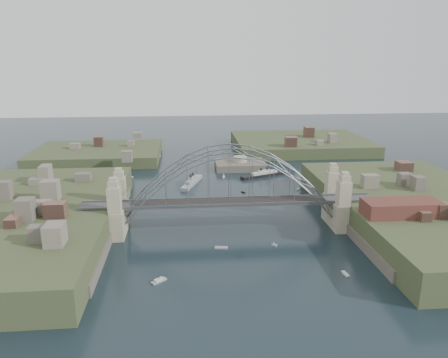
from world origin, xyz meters
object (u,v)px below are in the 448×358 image
(wharf_shed, at_px, (402,208))
(naval_cruiser_far, at_px, (156,158))
(ocean_liner, at_px, (264,175))
(fort_island, at_px, (240,169))
(naval_cruiser_near, at_px, (192,182))
(bridge, at_px, (230,188))

(wharf_shed, xyz_separation_m, naval_cruiser_far, (-70.66, 104.58, -9.19))
(ocean_liner, bearing_deg, wharf_shed, -71.09)
(fort_island, xyz_separation_m, wharf_shed, (32.00, -84.00, 10.34))
(naval_cruiser_near, bearing_deg, fort_island, 46.85)
(wharf_shed, relative_size, naval_cruiser_near, 1.02)
(bridge, xyz_separation_m, naval_cruiser_near, (-10.03, 46.49, -11.40))
(bridge, bearing_deg, ocean_liner, 69.93)
(wharf_shed, height_order, naval_cruiser_far, wharf_shed)
(wharf_shed, relative_size, naval_cruiser_far, 1.28)
(fort_island, distance_m, wharf_shed, 90.48)
(fort_island, relative_size, ocean_liner, 1.06)
(naval_cruiser_near, height_order, ocean_liner, naval_cruiser_near)
(fort_island, bearing_deg, bridge, -99.73)
(naval_cruiser_far, xyz_separation_m, ocean_liner, (46.90, -35.20, 0.01))
(fort_island, height_order, wharf_shed, wharf_shed)
(fort_island, distance_m, naval_cruiser_near, 32.24)
(bridge, relative_size, wharf_shed, 4.20)
(bridge, height_order, ocean_liner, bridge)
(fort_island, xyz_separation_m, naval_cruiser_far, (-38.66, 20.58, 1.15))
(wharf_shed, bearing_deg, naval_cruiser_near, 131.77)
(naval_cruiser_near, xyz_separation_m, naval_cruiser_far, (-16.63, 44.08, -0.12))
(bridge, relative_size, fort_island, 3.82)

